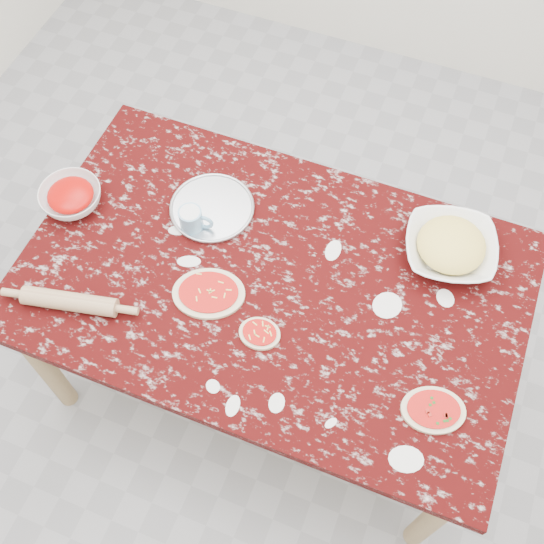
{
  "coord_description": "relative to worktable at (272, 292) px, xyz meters",
  "views": [
    {
      "loc": [
        0.38,
        -0.97,
        2.59
      ],
      "look_at": [
        0.0,
        0.0,
        0.8
      ],
      "focal_mm": 43.82,
      "sensor_mm": 36.0,
      "label": 1
    }
  ],
  "objects": [
    {
      "name": "worktable",
      "position": [
        0.0,
        0.0,
        0.0
      ],
      "size": [
        1.6,
        1.0,
        0.75
      ],
      "color": "black",
      "rests_on": "ground"
    },
    {
      "name": "flour_mug",
      "position": [
        -0.32,
        0.09,
        0.13
      ],
      "size": [
        0.11,
        0.08,
        0.09
      ],
      "color": "#6CA2C3",
      "rests_on": "worktable"
    },
    {
      "name": "ground",
      "position": [
        0.0,
        0.0,
        -0.67
      ],
      "size": [
        4.0,
        4.0,
        0.0
      ],
      "primitive_type": "plane",
      "color": "gray"
    },
    {
      "name": "rolling_pin",
      "position": [
        -0.55,
        -0.31,
        0.11
      ],
      "size": [
        0.3,
        0.12,
        0.06
      ],
      "primitive_type": "cylinder",
      "rotation": [
        0.0,
        1.57,
        0.22
      ],
      "color": "tan",
      "rests_on": "worktable"
    },
    {
      "name": "pizza_left",
      "position": [
        -0.17,
        -0.12,
        0.09
      ],
      "size": [
        0.27,
        0.24,
        0.02
      ],
      "color": "beige",
      "rests_on": "worktable"
    },
    {
      "name": "cheese_bowl",
      "position": [
        0.5,
        0.3,
        0.12
      ],
      "size": [
        0.35,
        0.35,
        0.07
      ],
      "primitive_type": "imported",
      "rotation": [
        0.0,
        0.0,
        0.24
      ],
      "color": "white",
      "rests_on": "worktable"
    },
    {
      "name": "pizza_tray",
      "position": [
        -0.29,
        0.18,
        0.09
      ],
      "size": [
        0.37,
        0.37,
        0.01
      ],
      "primitive_type": "cylinder",
      "rotation": [
        0.0,
        0.0,
        -0.42
      ],
      "color": "#B2B2B7",
      "rests_on": "worktable"
    },
    {
      "name": "sauce_bowl",
      "position": [
        -0.74,
        0.03,
        0.12
      ],
      "size": [
        0.23,
        0.23,
        0.07
      ],
      "primitive_type": "imported",
      "rotation": [
        0.0,
        0.0,
        -0.08
      ],
      "color": "white",
      "rests_on": "worktable"
    },
    {
      "name": "pizza_mid",
      "position": [
        0.03,
        -0.19,
        0.09
      ],
      "size": [
        0.13,
        0.11,
        0.02
      ],
      "color": "beige",
      "rests_on": "worktable"
    },
    {
      "name": "pizza_right",
      "position": [
        0.59,
        -0.23,
        0.09
      ],
      "size": [
        0.22,
        0.19,
        0.02
      ],
      "color": "beige",
      "rests_on": "worktable"
    }
  ]
}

